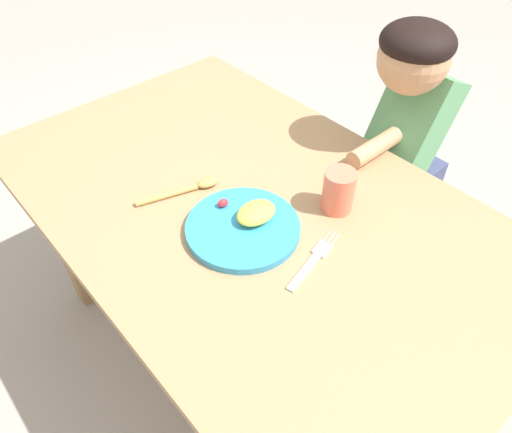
{
  "coord_description": "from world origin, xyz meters",
  "views": [
    {
      "loc": [
        0.66,
        -0.56,
        1.47
      ],
      "look_at": [
        0.07,
        -0.04,
        0.71
      ],
      "focal_mm": 33.15,
      "sensor_mm": 36.0,
      "label": 1
    }
  ],
  "objects": [
    {
      "name": "drinking_cup",
      "position": [
        0.16,
        0.14,
        0.74
      ],
      "size": [
        0.08,
        0.08,
        0.11
      ],
      "primitive_type": "cylinder",
      "color": "#EF6D52",
      "rests_on": "dining_table"
    },
    {
      "name": "ground_plane",
      "position": [
        0.0,
        0.0,
        0.0
      ],
      "size": [
        8.0,
        8.0,
        0.0
      ],
      "primitive_type": "plane",
      "color": "gray"
    },
    {
      "name": "plate",
      "position": [
        0.07,
        -0.07,
        0.71
      ],
      "size": [
        0.26,
        0.26,
        0.05
      ],
      "color": "#2E89BF",
      "rests_on": "dining_table"
    },
    {
      "name": "dining_table",
      "position": [
        0.0,
        0.0,
        0.58
      ],
      "size": [
        1.38,
        0.85,
        0.69
      ],
      "color": "#9C7953",
      "rests_on": "ground_plane"
    },
    {
      "name": "person",
      "position": [
        0.08,
        0.55,
        0.59
      ],
      "size": [
        0.19,
        0.38,
        1.03
      ],
      "rotation": [
        0.0,
        0.0,
        3.14
      ],
      "color": "#3E466E",
      "rests_on": "ground_plane"
    },
    {
      "name": "fork",
      "position": [
        0.24,
        -0.03,
        0.69
      ],
      "size": [
        0.07,
        0.2,
        0.01
      ],
      "rotation": [
        0.0,
        0.0,
        1.82
      ],
      "color": "silver",
      "rests_on": "dining_table"
    },
    {
      "name": "spoon",
      "position": [
        -0.13,
        -0.09,
        0.7
      ],
      "size": [
        0.08,
        0.21,
        0.02
      ],
      "rotation": [
        0.0,
        0.0,
        1.28
      ],
      "color": "tan",
      "rests_on": "dining_table"
    }
  ]
}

